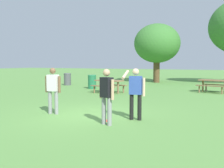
{
  "coord_description": "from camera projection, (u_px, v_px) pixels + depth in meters",
  "views": [
    {
      "loc": [
        4.79,
        -7.95,
        1.83
      ],
      "look_at": [
        0.23,
        1.19,
        1.0
      ],
      "focal_mm": 42.75,
      "sensor_mm": 36.0,
      "label": 1
    }
  ],
  "objects": [
    {
      "name": "trash_can_beside_table",
      "position": [
        92.0,
        82.0,
        18.51
      ],
      "size": [
        0.59,
        0.59,
        0.96
      ],
      "color": "#237047",
      "rests_on": "ground"
    },
    {
      "name": "picnic_table_far",
      "position": [
        214.0,
        83.0,
        16.17
      ],
      "size": [
        1.97,
        1.75,
        0.77
      ],
      "color": "olive",
      "rests_on": "ground"
    },
    {
      "name": "person_catcher",
      "position": [
        136.0,
        90.0,
        8.41
      ],
      "size": [
        0.61,
        0.73,
        1.64
      ],
      "color": "black",
      "rests_on": "ground"
    },
    {
      "name": "person_bystander",
      "position": [
        107.0,
        93.0,
        7.75
      ],
      "size": [
        0.57,
        0.35,
        1.64
      ],
      "color": "gray",
      "rests_on": "ground"
    },
    {
      "name": "tree_tall_left",
      "position": [
        156.0,
        42.0,
        24.96
      ],
      "size": [
        3.67,
        3.67,
        5.36
      ],
      "color": "brown",
      "rests_on": "ground"
    },
    {
      "name": "ground_plane",
      "position": [
        91.0,
        115.0,
        9.37
      ],
      "size": [
        120.0,
        120.0,
        0.0
      ],
      "primitive_type": "plane",
      "color": "#609947"
    },
    {
      "name": "picnic_table_near",
      "position": [
        109.0,
        83.0,
        15.99
      ],
      "size": [
        1.91,
        1.68,
        0.77
      ],
      "color": "olive",
      "rests_on": "ground"
    },
    {
      "name": "tree_broad_center",
      "position": [
        157.0,
        44.0,
        23.93
      ],
      "size": [
        4.13,
        4.13,
        5.29
      ],
      "color": "brown",
      "rests_on": "ground"
    },
    {
      "name": "frisbee",
      "position": [
        107.0,
        121.0,
        8.32
      ],
      "size": [
        0.26,
        0.26,
        0.03
      ],
      "primitive_type": "cylinder",
      "color": "#E04733",
      "rests_on": "ground"
    },
    {
      "name": "trash_can_further_along",
      "position": [
        67.0,
        79.0,
        21.3
      ],
      "size": [
        0.59,
        0.59,
        0.96
      ],
      "color": "#515156",
      "rests_on": "ground"
    },
    {
      "name": "person_thrower",
      "position": [
        53.0,
        88.0,
        9.4
      ],
      "size": [
        0.61,
        0.27,
        1.64
      ],
      "color": "gray",
      "rests_on": "ground"
    }
  ]
}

